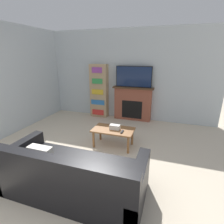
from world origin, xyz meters
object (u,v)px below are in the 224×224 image
Objects in this scene: couch at (72,176)px; coffee_table at (113,132)px; fireplace at (133,103)px; tv at (134,77)px; bookshelf at (99,91)px.

coffee_table is (0.15, 1.51, 0.08)m from couch.
fireplace is 3.35m from couch.
tv is 1.20× the size of coffee_table.
fireplace is 1.83m from coffee_table.
bookshelf is (-0.93, 3.31, 0.57)m from couch.
bookshelf is at bearing 105.61° from couch.
coffee_table is at bearing -59.31° from bookshelf.
tv reaches higher than coffee_table.
bookshelf is at bearing -179.87° from tv.
bookshelf is (-1.11, -0.02, 0.32)m from fireplace.
bookshelf reaches higher than coffee_table.
couch is (-0.18, -3.33, -0.25)m from fireplace.
bookshelf reaches higher than fireplace.
tv is 0.64× the size of bookshelf.
coffee_table is (-0.04, -1.83, -0.17)m from fireplace.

